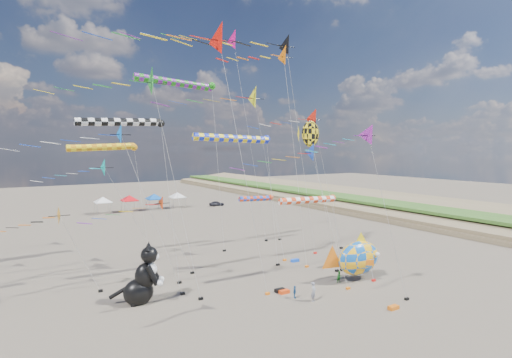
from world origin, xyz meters
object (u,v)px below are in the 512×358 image
at_px(child_green, 340,277).
at_px(child_blue, 295,292).
at_px(parked_car, 217,203).
at_px(person_adult, 314,292).
at_px(cat_inflatable, 141,273).
at_px(fish_inflatable, 358,258).

bearing_deg(child_green, child_blue, -172.25).
distance_m(child_blue, parked_car, 55.38).
relative_size(person_adult, child_blue, 1.51).
bearing_deg(child_green, parked_car, 75.54).
bearing_deg(cat_inflatable, person_adult, -6.38).
xyz_separation_m(fish_inflatable, child_green, (-1.96, 0.42, -1.61)).
relative_size(cat_inflatable, fish_inflatable, 0.76).
relative_size(fish_inflatable, parked_car, 2.04).
bearing_deg(fish_inflatable, person_adult, -165.43).
height_order(child_green, parked_car, child_green).
height_order(person_adult, child_green, person_adult).
bearing_deg(person_adult, child_green, -7.34).
bearing_deg(fish_inflatable, child_green, 167.79).
bearing_deg(parked_car, fish_inflatable, 170.00).
bearing_deg(person_adult, fish_inflatable, -16.82).
xyz_separation_m(cat_inflatable, child_green, (17.09, -4.91, -1.92)).
bearing_deg(child_blue, cat_inflatable, 90.88).
relative_size(cat_inflatable, person_adult, 3.10).
xyz_separation_m(person_adult, parked_car, (17.43, 53.59, -0.25)).
height_order(fish_inflatable, parked_car, fish_inflatable).
distance_m(fish_inflatable, child_blue, 8.07).
bearing_deg(person_adult, cat_inflatable, 118.01).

